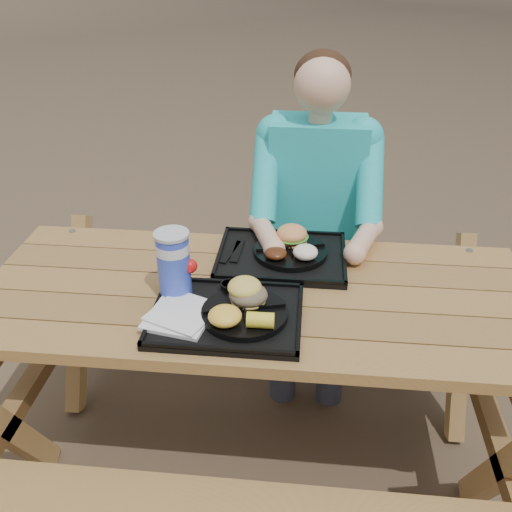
# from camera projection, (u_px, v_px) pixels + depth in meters

# --- Properties ---
(ground) EXTENTS (60.00, 60.00, 0.00)m
(ground) POSITION_uv_depth(u_px,v_px,m) (256.00, 450.00, 2.23)
(ground) COLOR #999999
(ground) RESTS_ON ground
(picnic_table) EXTENTS (1.80, 1.49, 0.75)m
(picnic_table) POSITION_uv_depth(u_px,v_px,m) (256.00, 377.00, 2.04)
(picnic_table) COLOR #999999
(picnic_table) RESTS_ON ground
(tray_near) EXTENTS (0.45, 0.35, 0.02)m
(tray_near) POSITION_uv_depth(u_px,v_px,m) (227.00, 316.00, 1.72)
(tray_near) COLOR black
(tray_near) RESTS_ON picnic_table
(tray_far) EXTENTS (0.45, 0.35, 0.02)m
(tray_far) POSITION_uv_depth(u_px,v_px,m) (282.00, 257.00, 2.02)
(tray_far) COLOR black
(tray_far) RESTS_ON picnic_table
(plate_near) EXTENTS (0.26, 0.26, 0.02)m
(plate_near) POSITION_uv_depth(u_px,v_px,m) (245.00, 313.00, 1.70)
(plate_near) COLOR black
(plate_near) RESTS_ON tray_near
(plate_far) EXTENTS (0.26, 0.26, 0.02)m
(plate_far) POSITION_uv_depth(u_px,v_px,m) (290.00, 251.00, 2.01)
(plate_far) COLOR black
(plate_far) RESTS_ON tray_far
(napkin_stack) EXTENTS (0.21, 0.21, 0.02)m
(napkin_stack) POSITION_uv_depth(u_px,v_px,m) (179.00, 315.00, 1.69)
(napkin_stack) COLOR white
(napkin_stack) RESTS_ON tray_near
(soda_cup) EXTENTS (0.10, 0.10, 0.21)m
(soda_cup) POSITION_uv_depth(u_px,v_px,m) (174.00, 265.00, 1.75)
(soda_cup) COLOR #1B35CB
(soda_cup) RESTS_ON tray_near
(condiment_bbq) EXTENTS (0.06, 0.06, 0.03)m
(condiment_bbq) POSITION_uv_depth(u_px,v_px,m) (229.00, 288.00, 1.80)
(condiment_bbq) COLOR black
(condiment_bbq) RESTS_ON tray_near
(condiment_mustard) EXTENTS (0.04, 0.04, 0.03)m
(condiment_mustard) POSITION_uv_depth(u_px,v_px,m) (252.00, 290.00, 1.80)
(condiment_mustard) COLOR gold
(condiment_mustard) RESTS_ON tray_near
(sandwich) EXTENTS (0.11, 0.11, 0.11)m
(sandwich) POSITION_uv_depth(u_px,v_px,m) (248.00, 285.00, 1.70)
(sandwich) COLOR #EDC853
(sandwich) RESTS_ON plate_near
(mac_cheese) EXTENTS (0.10, 0.10, 0.05)m
(mac_cheese) POSITION_uv_depth(u_px,v_px,m) (225.00, 316.00, 1.63)
(mac_cheese) COLOR yellow
(mac_cheese) RESTS_ON plate_near
(corn_cob) EXTENTS (0.08, 0.08, 0.05)m
(corn_cob) POSITION_uv_depth(u_px,v_px,m) (260.00, 320.00, 1.61)
(corn_cob) COLOR yellow
(corn_cob) RESTS_ON plate_near
(cutlery_far) EXTENTS (0.04, 0.16, 0.01)m
(cutlery_far) POSITION_uv_depth(u_px,v_px,m) (237.00, 251.00, 2.03)
(cutlery_far) COLOR black
(cutlery_far) RESTS_ON tray_far
(burger) EXTENTS (0.11, 0.11, 0.10)m
(burger) POSITION_uv_depth(u_px,v_px,m) (292.00, 230.00, 2.03)
(burger) COLOR #EB9653
(burger) RESTS_ON plate_far
(baked_beans) EXTENTS (0.08, 0.08, 0.03)m
(baked_beans) POSITION_uv_depth(u_px,v_px,m) (276.00, 253.00, 1.95)
(baked_beans) COLOR #502410
(baked_beans) RESTS_ON plate_far
(potato_salad) EXTENTS (0.09, 0.09, 0.05)m
(potato_salad) POSITION_uv_depth(u_px,v_px,m) (305.00, 252.00, 1.94)
(potato_salad) COLOR white
(potato_salad) RESTS_ON plate_far
(diner) EXTENTS (0.48, 0.84, 1.28)m
(diner) POSITION_uv_depth(u_px,v_px,m) (314.00, 234.00, 2.42)
(diner) COLOR #17A594
(diner) RESTS_ON ground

